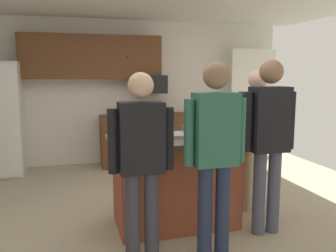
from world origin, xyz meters
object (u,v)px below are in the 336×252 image
Objects in this scene: kitchen_island at (175,181)px; person_guest_left at (141,155)px; microwave_over_range at (150,84)px; mug_ceramic_white at (127,134)px; person_guest_right at (269,135)px; mug_blue_stoneware at (186,129)px; glass_dark_ale at (210,126)px; person_host_foreground at (215,147)px; serving_tray at (170,136)px; person_guest_by_door at (256,131)px.

person_guest_left is at bearing -126.64° from kitchen_island.
microwave_over_range is 2.91m from kitchen_island.
person_guest_right is at bearing -22.21° from mug_ceramic_white.
mug_blue_stoneware reaches higher than mug_ceramic_white.
microwave_over_range is at bearing 93.33° from glass_dark_ale.
person_guest_left reaches higher than glass_dark_ale.
person_host_foreground is (-0.20, -3.50, -0.44)m from microwave_over_range.
glass_dark_ale is 0.29m from mug_blue_stoneware.
mug_blue_stoneware is at bearing -13.10° from person_host_foreground.
person_guest_right is at bearing -76.67° from person_host_foreground.
glass_dark_ale is (0.99, 0.90, 0.09)m from person_guest_left.
person_guest_right reaches higher than glass_dark_ale.
microwave_over_range is 0.32× the size of person_host_foreground.
person_guest_right is at bearing -47.24° from mug_blue_stoneware.
glass_dark_ale is at bearing 7.87° from mug_ceramic_white.
microwave_over_range reaches higher than serving_tray.
glass_dark_ale is at bearing -2.58° from mug_blue_stoneware.
person_guest_right reaches higher than mug_ceramic_white.
mug_ceramic_white is at bearing 27.38° from person_host_foreground.
person_guest_by_door is at bearing -5.94° from mug_blue_stoneware.
mug_blue_stoneware is at bearing -13.60° from person_guest_by_door.
person_guest_by_door is 1.02× the size of person_guest_left.
person_guest_left is at bearing -127.54° from mug_blue_stoneware.
person_host_foreground is 10.91× the size of glass_dark_ale.
person_guest_left is 10.38× the size of glass_dark_ale.
mug_ceramic_white reaches higher than serving_tray.
mug_ceramic_white is at bearing -107.64° from microwave_over_range.
person_guest_by_door is 10.54× the size of glass_dark_ale.
person_guest_left reaches higher than mug_blue_stoneware.
person_guest_by_door is at bearing 6.66° from serving_tray.
mug_ceramic_white is at bearing 7.15° from person_guest_right.
glass_dark_ale is at bearing -11.10° from person_guest_left.
mug_ceramic_white is at bearing -172.13° from glass_dark_ale.
kitchen_island is at bearing 0.00° from person_guest_left.
mug_blue_stoneware is (-0.14, -2.50, -0.43)m from microwave_over_range.
person_guest_by_door is at bearing -7.66° from glass_dark_ale.
microwave_over_range is at bearing -82.40° from person_guest_by_door.
mug_blue_stoneware is (0.70, 0.91, 0.06)m from person_guest_left.
person_guest_by_door is 12.66× the size of mug_ceramic_white.
person_guest_right reaches higher than microwave_over_range.
mug_blue_stoneware is (0.19, 0.23, 0.53)m from kitchen_island.
kitchen_island is 1.16m from person_guest_by_door.
person_host_foreground is (0.64, -0.09, 0.06)m from person_guest_left.
glass_dark_ale is (0.48, 0.21, 0.56)m from kitchen_island.
person_host_foreground reaches higher than person_guest_left.
mug_ceramic_white is 0.46m from serving_tray.
serving_tray is (-0.39, -2.72, -0.46)m from microwave_over_range.
serving_tray is (-0.05, 0.01, 0.50)m from kitchen_island.
person_host_foreground is 1.00m from mug_blue_stoneware.
kitchen_island is 0.79× the size of person_guest_right.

